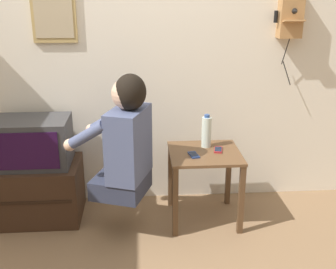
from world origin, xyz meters
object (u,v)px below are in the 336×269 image
object	(u,v)px
framed_picture	(53,7)
cell_phone_spare	(218,150)
wall_phone_antique	(291,14)
cell_phone_held	(194,155)
television	(32,142)
person	(125,140)
water_bottle	(206,132)

from	to	relation	value
framed_picture	cell_phone_spare	xyz separation A→B (m)	(1.23, -0.36, -1.04)
wall_phone_antique	cell_phone_held	size ratio (longest dim) A/B	5.86
television	cell_phone_spare	xyz separation A→B (m)	(1.43, -0.10, -0.06)
wall_phone_antique	cell_phone_held	xyz separation A→B (m)	(-0.79, -0.41, -0.99)
person	wall_phone_antique	xyz separation A→B (m)	(1.29, 0.49, 0.82)
cell_phone_spare	person	bearing A→B (deg)	-153.88
television	cell_phone_spare	size ratio (longest dim) A/B	4.30
television	cell_phone_held	distance (m)	1.24
water_bottle	framed_picture	bearing A→B (deg)	166.52
water_bottle	television	bearing A→B (deg)	179.38
framed_picture	water_bottle	world-z (taller)	framed_picture
television	cell_phone_spare	world-z (taller)	television
person	water_bottle	world-z (taller)	person
person	wall_phone_antique	size ratio (longest dim) A/B	1.15
framed_picture	cell_phone_held	bearing A→B (deg)	-23.89
television	water_bottle	xyz separation A→B (m)	(1.35, -0.01, 0.06)
cell_phone_held	framed_picture	bearing A→B (deg)	145.61
person	television	bearing A→B (deg)	88.87
wall_phone_antique	cell_phone_held	world-z (taller)	wall_phone_antique
framed_picture	television	bearing A→B (deg)	-127.66
television	framed_picture	world-z (taller)	framed_picture
cell_phone_held	water_bottle	distance (m)	0.25
television	wall_phone_antique	size ratio (longest dim) A/B	0.74
framed_picture	wall_phone_antique	bearing A→B (deg)	-1.39
cell_phone_spare	water_bottle	bearing A→B (deg)	144.41
television	water_bottle	size ratio (longest dim) A/B	2.20
person	water_bottle	bearing A→B (deg)	-47.47
television	water_bottle	distance (m)	1.35
person	television	size ratio (longest dim) A/B	1.56
framed_picture	water_bottle	distance (m)	1.50
person	wall_phone_antique	distance (m)	1.61
television	person	bearing A→B (deg)	-20.88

